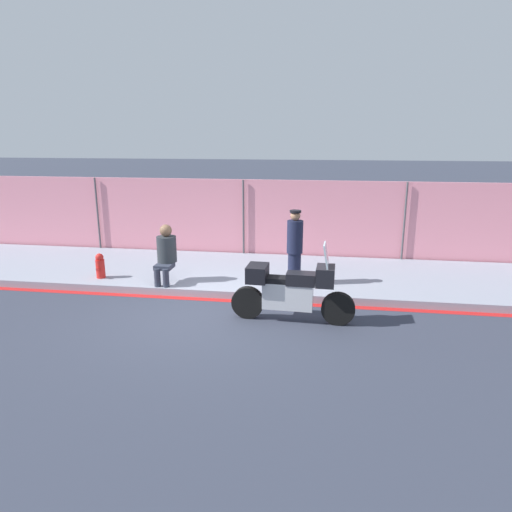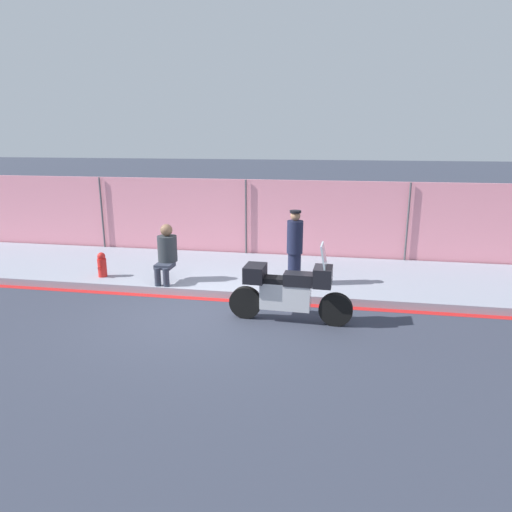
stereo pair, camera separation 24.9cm
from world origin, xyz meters
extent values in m
plane|color=#333847|center=(0.00, 0.00, 0.00)|extent=(120.00, 120.00, 0.00)
cube|color=#8E93A3|center=(0.00, 2.62, 0.08)|extent=(31.41, 3.26, 0.16)
cube|color=red|center=(0.00, 0.90, 0.00)|extent=(31.41, 0.18, 0.01)
cube|color=pink|center=(0.00, 4.34, 1.09)|extent=(29.84, 0.08, 2.18)
cylinder|color=#4C4C51|center=(-4.23, 4.24, 1.09)|extent=(0.05, 0.05, 2.18)
cylinder|color=#4C4C51|center=(0.00, 4.24, 1.09)|extent=(0.05, 0.05, 2.18)
cylinder|color=#4C4C51|center=(4.23, 4.24, 1.09)|extent=(0.05, 0.05, 2.18)
cylinder|color=black|center=(2.48, -0.01, 0.30)|extent=(0.61, 0.17, 0.60)
cylinder|color=black|center=(0.83, 0.06, 0.30)|extent=(0.61, 0.17, 0.60)
cube|color=silver|center=(1.57, 0.03, 0.49)|extent=(0.92, 0.32, 0.49)
cube|color=black|center=(1.80, 0.02, 0.83)|extent=(0.53, 0.33, 0.22)
cube|color=black|center=(1.47, 0.04, 0.79)|extent=(0.61, 0.30, 0.10)
cube|color=black|center=(2.23, 0.00, 0.91)|extent=(0.34, 0.49, 0.34)
cube|color=silver|center=(2.23, 0.00, 1.29)|extent=(0.12, 0.42, 0.42)
cube|color=black|center=(1.01, 0.06, 0.89)|extent=(0.38, 0.52, 0.30)
cylinder|color=#191E38|center=(1.57, 1.73, 0.51)|extent=(0.28, 0.28, 0.70)
cylinder|color=#191E38|center=(1.57, 1.73, 1.22)|extent=(0.34, 0.34, 0.70)
sphere|color=#A37556|center=(1.57, 1.73, 1.67)|extent=(0.21, 0.21, 0.21)
cylinder|color=black|center=(1.57, 1.73, 1.77)|extent=(0.24, 0.24, 0.05)
cylinder|color=#2D3342|center=(-1.32, 1.11, 0.36)|extent=(0.14, 0.14, 0.40)
cylinder|color=#2D3342|center=(-1.13, 1.11, 0.36)|extent=(0.14, 0.14, 0.40)
cube|color=#2D3342|center=(-1.23, 1.31, 0.56)|extent=(0.36, 0.40, 0.10)
cylinder|color=#2D3338|center=(-1.23, 1.51, 0.90)|extent=(0.43, 0.43, 0.57)
sphere|color=brown|center=(-1.23, 1.51, 1.32)|extent=(0.26, 0.26, 0.26)
cylinder|color=red|center=(-2.83, 1.52, 0.38)|extent=(0.20, 0.20, 0.43)
sphere|color=red|center=(-2.83, 1.52, 0.64)|extent=(0.18, 0.18, 0.18)
cylinder|color=red|center=(-2.83, 1.41, 0.40)|extent=(0.07, 0.08, 0.07)
camera|label=1|loc=(2.17, -7.81, 3.30)|focal=32.00mm
camera|label=2|loc=(2.42, -7.77, 3.30)|focal=32.00mm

